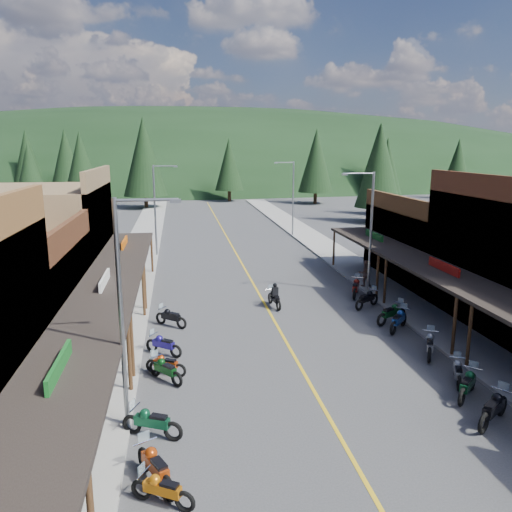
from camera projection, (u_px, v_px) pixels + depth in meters
name	position (u px, v px, depth m)	size (l,w,h in m)	color
ground	(290.00, 348.00, 24.15)	(220.00, 220.00, 0.00)	#38383A
centerline	(239.00, 258.00, 43.44)	(0.15, 90.00, 0.01)	gold
sidewalk_west	(137.00, 261.00, 42.10)	(3.40, 94.00, 0.15)	gray
sidewalk_east	(335.00, 254.00, 44.75)	(3.40, 94.00, 0.15)	gray
shop_west_3	(43.00, 242.00, 32.20)	(10.90, 10.20, 8.20)	brown
shop_east_3	(439.00, 244.00, 36.60)	(10.90, 10.20, 6.20)	#4C2D16
streetlight_0	(125.00, 305.00, 16.34)	(2.16, 0.18, 8.00)	gray
streetlight_1	(157.00, 206.00, 43.35)	(2.16, 0.18, 8.00)	gray
streetlight_2	(369.00, 228.00, 31.97)	(2.16, 0.18, 8.00)	gray
streetlight_3	(292.00, 195.00, 53.19)	(2.16, 0.18, 8.00)	gray
ridge_hill	(193.00, 178.00, 154.37)	(310.00, 140.00, 60.00)	black
pine_1	(66.00, 160.00, 86.46)	(5.88, 5.88, 12.50)	black
pine_2	(144.00, 157.00, 76.86)	(6.72, 6.72, 14.00)	black
pine_3	(229.00, 164.00, 87.03)	(5.04, 5.04, 11.00)	black
pine_4	(316.00, 160.00, 83.21)	(5.88, 5.88, 12.50)	black
pine_5	(379.00, 154.00, 97.06)	(6.72, 6.72, 14.00)	black
pine_6	(458.00, 163.00, 91.49)	(5.04, 5.04, 11.00)	black
pine_7	(27.00, 159.00, 91.03)	(5.88, 5.88, 12.50)	black
pine_8	(30.00, 178.00, 58.10)	(4.48, 4.48, 10.00)	black
pine_9	(387.00, 169.00, 69.84)	(4.93, 4.93, 10.80)	black
pine_10	(81.00, 167.00, 68.18)	(5.38, 5.38, 11.60)	black
pine_11	(380.00, 166.00, 62.30)	(5.82, 5.82, 12.40)	black
bike_west_3	(162.00, 488.00, 13.44)	(0.63, 1.90, 1.09)	#BC650D
bike_west_4	(155.00, 465.00, 14.26)	(0.75, 2.24, 1.28)	#A6370B
bike_west_5	(152.00, 421.00, 16.61)	(0.71, 2.14, 1.22)	#0D4528
bike_west_6	(165.00, 369.00, 20.59)	(0.68, 2.03, 1.16)	#0B3912
bike_west_7	(166.00, 363.00, 21.20)	(0.62, 1.86, 1.06)	#C03D0D
bike_west_8	(163.00, 344.00, 23.22)	(0.66, 1.99, 1.14)	navy
bike_west_9	(171.00, 316.00, 26.89)	(0.68, 2.04, 1.17)	black
bike_east_4	(494.00, 407.00, 17.39)	(0.76, 2.28, 1.30)	black
bike_east_5	(468.00, 383.00, 19.24)	(0.72, 2.16, 1.24)	#0C3D1F
bike_east_6	(458.00, 371.00, 20.44)	(0.64, 1.93, 1.10)	gray
bike_east_7	(430.00, 344.00, 23.09)	(0.72, 2.17, 1.24)	gray
bike_east_8	(399.00, 319.00, 26.32)	(0.75, 2.25, 1.28)	navy
bike_east_9	(392.00, 312.00, 27.38)	(0.75, 2.25, 1.29)	#0B3A17
bike_east_10	(367.00, 298.00, 30.02)	(0.72, 2.17, 1.24)	black
bike_east_11	(356.00, 286.00, 32.33)	(0.78, 2.34, 1.34)	maroon
rider_on_bike	(274.00, 297.00, 30.15)	(1.00, 2.15, 1.58)	black
pedestrian_east_b	(365.00, 273.00, 34.16)	(0.88, 0.51, 1.81)	brown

